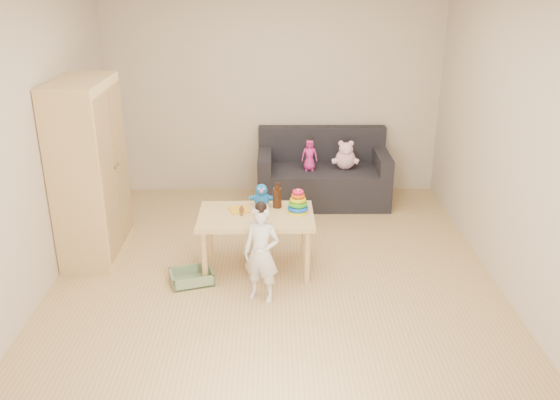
{
  "coord_description": "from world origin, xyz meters",
  "views": [
    {
      "loc": [
        -0.01,
        -4.82,
        2.67
      ],
      "look_at": [
        0.05,
        0.25,
        0.65
      ],
      "focal_mm": 38.0,
      "sensor_mm": 36.0,
      "label": 1
    }
  ],
  "objects_px": {
    "wardrobe": "(89,171)",
    "play_table": "(256,242)",
    "sofa": "(323,185)",
    "toddler": "(261,254)"
  },
  "relations": [
    {
      "from": "sofa",
      "to": "play_table",
      "type": "height_order",
      "value": "play_table"
    },
    {
      "from": "sofa",
      "to": "toddler",
      "type": "xyz_separation_m",
      "value": [
        -0.69,
        -2.21,
        0.21
      ]
    },
    {
      "from": "wardrobe",
      "to": "toddler",
      "type": "bearing_deg",
      "value": -28.84
    },
    {
      "from": "sofa",
      "to": "toddler",
      "type": "relative_size",
      "value": 1.81
    },
    {
      "from": "wardrobe",
      "to": "sofa",
      "type": "bearing_deg",
      "value": 29.37
    },
    {
      "from": "wardrobe",
      "to": "play_table",
      "type": "xyz_separation_m",
      "value": [
        1.58,
        -0.36,
        -0.58
      ]
    },
    {
      "from": "wardrobe",
      "to": "play_table",
      "type": "bearing_deg",
      "value": -12.74
    },
    {
      "from": "wardrobe",
      "to": "sofa",
      "type": "xyz_separation_m",
      "value": [
        2.33,
        1.31,
        -0.64
      ]
    },
    {
      "from": "sofa",
      "to": "toddler",
      "type": "height_order",
      "value": "toddler"
    },
    {
      "from": "sofa",
      "to": "wardrobe",
      "type": "bearing_deg",
      "value": -150.39
    }
  ]
}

